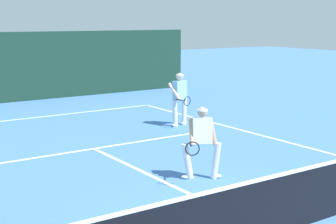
{
  "coord_description": "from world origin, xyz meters",
  "views": [
    {
      "loc": [
        -5.56,
        -5.17,
        3.32
      ],
      "look_at": [
        1.52,
        5.25,
        1.0
      ],
      "focal_mm": 53.93,
      "sensor_mm": 36.0,
      "label": 1
    }
  ],
  "objects": [
    {
      "name": "court_line_baseline_far",
      "position": [
        0.0,
        11.43,
        0.0
      ],
      "size": [
        9.4,
        0.1,
        0.01
      ],
      "primitive_type": "cube",
      "color": "white",
      "rests_on": "ground_plane"
    },
    {
      "name": "court_line_service",
      "position": [
        0.0,
        6.45,
        0.0
      ],
      "size": [
        7.66,
        0.1,
        0.01
      ],
      "primitive_type": "cube",
      "color": "white",
      "rests_on": "ground_plane"
    },
    {
      "name": "court_line_centre",
      "position": [
        0.0,
        3.2,
        0.0
      ],
      "size": [
        0.1,
        6.4,
        0.01
      ],
      "primitive_type": "cube",
      "color": "white",
      "rests_on": "ground_plane"
    },
    {
      "name": "tennis_net",
      "position": [
        0.0,
        0.0,
        0.51
      ],
      "size": [
        10.31,
        0.09,
        1.08
      ],
      "color": "#1E4723",
      "rests_on": "ground_plane"
    },
    {
      "name": "player_near",
      "position": [
        0.77,
        2.89,
        0.84
      ],
      "size": [
        1.07,
        0.77,
        1.54
      ],
      "rotation": [
        0.0,
        0.0,
        2.62
      ],
      "color": "silver",
      "rests_on": "ground_plane"
    },
    {
      "name": "player_far",
      "position": [
        3.56,
        7.59,
        0.92
      ],
      "size": [
        0.69,
        0.89,
        1.67
      ],
      "rotation": [
        0.0,
        0.0,
        3.33
      ],
      "color": "silver",
      "rests_on": "ground_plane"
    }
  ]
}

